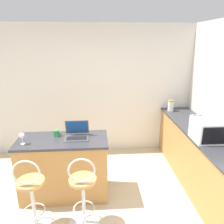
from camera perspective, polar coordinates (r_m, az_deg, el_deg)
wall_back at (r=4.47m, az=-6.24°, el=5.43°), size 12.00×0.06×2.60m
breakfast_bar at (r=3.45m, az=-12.31°, el=-13.93°), size 1.30×0.60×0.93m
counter_right at (r=3.83m, az=22.35°, el=-11.52°), size 0.59×2.78×0.93m
bar_stool_near at (r=3.01m, az=-20.26°, el=-19.83°), size 0.40×0.40×1.01m
bar_stool_far at (r=2.91m, az=-7.54°, el=-20.31°), size 0.40×0.40×1.01m
laptop at (r=3.24m, az=-9.16°, el=-5.46°), size 0.34×0.28×0.24m
microwave at (r=3.37m, az=24.75°, el=-4.38°), size 0.52×0.37×0.30m
toaster at (r=3.83m, az=21.82°, el=-2.43°), size 0.24×0.26×0.17m
wine_glass_tall at (r=3.20m, az=-22.52°, el=-5.78°), size 0.08×0.08×0.17m
storage_jar at (r=4.52m, az=15.10°, el=1.63°), size 0.12×0.12×0.22m
mug_green at (r=3.34m, az=-14.30°, el=-5.31°), size 0.10×0.08×0.09m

